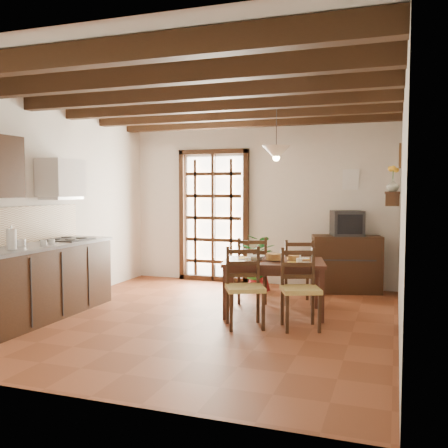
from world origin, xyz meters
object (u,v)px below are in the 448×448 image
at_px(chair_far_left, 252,282).
at_px(sideboard, 346,264).
at_px(kitchen_counter, 42,280).
at_px(chair_far_right, 297,283).
at_px(dining_table, 274,267).
at_px(chair_near_left, 245,302).
at_px(chair_near_right, 300,304).
at_px(potted_plant, 259,254).
at_px(pendant_lamp, 276,151).
at_px(crt_tv, 347,223).

bearing_deg(chair_far_left, sideboard, -153.67).
distance_m(kitchen_counter, chair_far_right, 3.39).
bearing_deg(dining_table, chair_near_left, -116.32).
bearing_deg(kitchen_counter, chair_near_right, 10.10).
distance_m(potted_plant, pendant_lamp, 2.08).
xyz_separation_m(dining_table, crt_tv, (0.75, 1.70, 0.47)).
bearing_deg(crt_tv, chair_near_left, -128.69).
xyz_separation_m(chair_near_left, sideboard, (0.92, 2.40, 0.15)).
relative_size(chair_far_left, sideboard, 0.90).
xyz_separation_m(kitchen_counter, crt_tv, (3.43, 2.82, 0.60)).
bearing_deg(chair_near_right, chair_near_left, 170.69).
bearing_deg(chair_near_right, chair_far_left, 106.66).
distance_m(kitchen_counter, sideboard, 4.45).
distance_m(crt_tv, pendant_lamp, 2.03).
height_order(kitchen_counter, sideboard, kitchen_counter).
bearing_deg(kitchen_counter, sideboard, 39.46).
relative_size(chair_near_left, crt_tv, 1.63).
relative_size(dining_table, potted_plant, 0.77).
relative_size(sideboard, crt_tv, 1.83).
distance_m(chair_near_left, sideboard, 2.58).
height_order(sideboard, potted_plant, potted_plant).
relative_size(dining_table, chair_far_left, 1.52).
xyz_separation_m(chair_far_left, crt_tv, (1.20, 1.14, 0.78)).
height_order(chair_far_right, crt_tv, crt_tv).
height_order(crt_tv, pendant_lamp, pendant_lamp).
bearing_deg(pendant_lamp, chair_near_left, -102.15).
bearing_deg(crt_tv, chair_near_right, -115.28).
distance_m(dining_table, potted_plant, 1.52).
bearing_deg(pendant_lamp, crt_tv, 64.92).
xyz_separation_m(chair_far_left, chair_far_right, (0.62, 0.14, -0.01)).
distance_m(dining_table, chair_near_left, 0.79).
distance_m(chair_near_right, chair_far_right, 1.29).
relative_size(chair_far_right, potted_plant, 0.49).
bearing_deg(sideboard, crt_tv, -104.50).
relative_size(chair_far_left, crt_tv, 1.64).
distance_m(chair_far_left, crt_tv, 1.82).
distance_m(dining_table, chair_near_right, 0.78).
relative_size(crt_tv, pendant_lamp, 0.67).
bearing_deg(sideboard, chair_near_right, -112.06).
bearing_deg(chair_near_right, potted_plant, 95.73).
bearing_deg(potted_plant, pendant_lamp, -66.04).
bearing_deg(potted_plant, sideboard, 12.62).
xyz_separation_m(chair_far_right, sideboard, (0.58, 1.00, 0.16)).
xyz_separation_m(chair_near_left, pendant_lamp, (0.17, 0.80, 1.79)).
height_order(chair_near_left, sideboard, chair_near_left).
bearing_deg(chair_far_right, sideboard, -140.28).
distance_m(sideboard, potted_plant, 1.37).
xyz_separation_m(kitchen_counter, chair_far_right, (2.86, 1.82, -0.19)).
distance_m(kitchen_counter, chair_near_right, 3.19).
bearing_deg(chair_near_left, potted_plant, 75.47).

